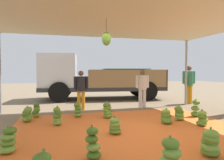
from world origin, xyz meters
TOP-DOWN VIEW (x-y plane):
  - ground_plane at (0.00, 3.00)m, footprint 40.00×40.00m
  - tarp_orange at (0.00, 0.00)m, footprint 5.98×5.09m
  - tent_canopy at (-0.00, -0.08)m, footprint 8.00×7.00m
  - banana_bunch_1 at (1.23, 0.48)m, footprint 0.43×0.46m
  - banana_bunch_2 at (-1.18, -1.29)m, footprint 0.35×0.38m
  - banana_bunch_3 at (-0.25, 1.61)m, footprint 0.41×0.41m
  - banana_bunch_4 at (2.64, 1.06)m, footprint 0.39×0.39m
  - banana_bunch_5 at (1.82, 0.74)m, footprint 0.39×0.37m
  - banana_bunch_6 at (-0.19, -2.15)m, footprint 0.44×0.44m
  - banana_bunch_7 at (-1.80, 1.10)m, footprint 0.30×0.30m
  - banana_bunch_8 at (-2.48, 2.26)m, footprint 0.35×0.33m
  - banana_bunch_9 at (-2.67, 1.74)m, footprint 0.40×0.39m
  - banana_bunch_10 at (-0.45, -0.07)m, footprint 0.41×0.41m
  - banana_bunch_11 at (0.86, -1.72)m, footprint 0.45×0.45m
  - banana_bunch_12 at (2.09, 0.04)m, footprint 0.41×0.38m
  - banana_bunch_13 at (-2.66, -0.64)m, footprint 0.38×0.39m
  - banana_bunch_14 at (-1.16, 2.00)m, footprint 0.35×0.37m
  - cargo_truck_main at (0.23, 6.25)m, footprint 6.77×2.99m
  - worker_0 at (1.59, 3.07)m, footprint 0.58×0.35m
  - worker_1 at (4.09, 3.50)m, footprint 0.65×0.40m
  - worker_2 at (-0.92, 3.22)m, footprint 0.56×0.34m

SIDE VIEW (x-z plane):
  - ground_plane at x=0.00m, z-range 0.00..0.00m
  - tarp_orange at x=0.00m, z-range 0.00..0.01m
  - banana_bunch_10 at x=-0.45m, z-range -0.03..0.41m
  - banana_bunch_12 at x=2.09m, z-range -0.03..0.43m
  - banana_bunch_1 at x=1.23m, z-range -0.02..0.44m
  - banana_bunch_5 at x=1.82m, z-range -0.02..0.45m
  - banana_bunch_9 at x=-2.67m, z-range -0.02..0.46m
  - banana_bunch_14 at x=-1.16m, z-range -0.03..0.49m
  - banana_bunch_13 at x=-2.66m, z-range -0.03..0.49m
  - banana_bunch_11 at x=0.86m, z-range -0.02..0.49m
  - banana_bunch_8 at x=-2.48m, z-range -0.03..0.50m
  - banana_bunch_3 at x=-0.25m, z-range -0.02..0.51m
  - banana_bunch_7 at x=-1.80m, z-range -0.03..0.52m
  - banana_bunch_2 at x=-1.18m, z-range -0.04..0.55m
  - banana_bunch_6 at x=-0.19m, z-range -0.03..0.56m
  - banana_bunch_4 at x=2.64m, z-range -0.03..0.56m
  - worker_2 at x=-0.92m, z-range 0.13..1.67m
  - worker_0 at x=1.59m, z-range 0.13..1.71m
  - worker_1 at x=4.09m, z-range 0.15..1.93m
  - cargo_truck_main at x=0.23m, z-range -0.03..2.37m
  - tent_canopy at x=0.00m, z-range 1.40..4.37m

